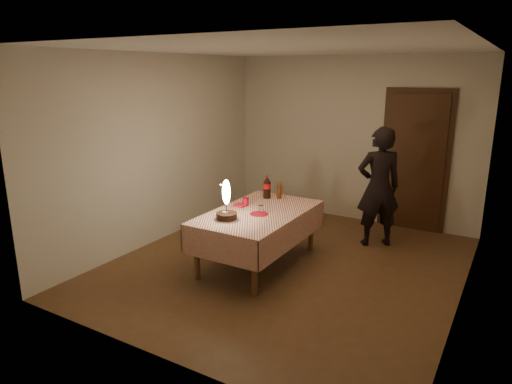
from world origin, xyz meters
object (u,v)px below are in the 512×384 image
at_px(dining_table, 258,219).
at_px(red_plate, 259,214).
at_px(birthday_cake, 227,208).
at_px(photographer, 379,187).
at_px(red_cup, 245,202).
at_px(cola_bottle, 267,187).
at_px(clear_cup, 261,209).
at_px(amber_bottle_left, 279,190).

relative_size(dining_table, red_plate, 7.82).
distance_m(birthday_cake, photographer, 2.24).
xyz_separation_m(red_cup, cola_bottle, (0.07, 0.44, 0.10)).
bearing_deg(dining_table, clear_cup, -18.73).
bearing_deg(cola_bottle, red_plate, -68.16).
height_order(birthday_cake, clear_cup, birthday_cake).
bearing_deg(birthday_cake, dining_table, 70.62).
distance_m(dining_table, clear_cup, 0.15).
bearing_deg(birthday_cake, cola_bottle, 92.45).
distance_m(red_cup, clear_cup, 0.36).
height_order(dining_table, amber_bottle_left, amber_bottle_left).
relative_size(red_plate, cola_bottle, 0.69).
relative_size(cola_bottle, amber_bottle_left, 1.25).
height_order(clear_cup, amber_bottle_left, amber_bottle_left).
relative_size(birthday_cake, amber_bottle_left, 1.86).
bearing_deg(red_cup, photographer, 43.59).
bearing_deg(dining_table, amber_bottle_left, 94.68).
relative_size(red_plate, clear_cup, 2.44).
distance_m(clear_cup, photographer, 1.77).
bearing_deg(red_plate, dining_table, 126.83).
height_order(red_plate, cola_bottle, cola_bottle).
bearing_deg(clear_cup, amber_bottle_left, 98.76).
bearing_deg(red_plate, birthday_cake, -122.18).
xyz_separation_m(clear_cup, photographer, (1.02, 1.44, 0.09)).
distance_m(birthday_cake, amber_bottle_left, 1.11).
height_order(red_cup, clear_cup, red_cup).
height_order(clear_cup, cola_bottle, cola_bottle).
relative_size(dining_table, cola_bottle, 5.42).
height_order(dining_table, cola_bottle, cola_bottle).
bearing_deg(amber_bottle_left, birthday_cake, -95.38).
relative_size(dining_table, photographer, 1.04).
height_order(red_plate, clear_cup, clear_cup).
bearing_deg(dining_table, birthday_cake, -109.38).
distance_m(clear_cup, cola_bottle, 0.66).
bearing_deg(red_cup, clear_cup, -26.33).
bearing_deg(amber_bottle_left, red_plate, -80.77).
xyz_separation_m(clear_cup, cola_bottle, (-0.25, 0.60, 0.11)).
relative_size(birthday_cake, red_cup, 4.73).
height_order(cola_bottle, photographer, photographer).
xyz_separation_m(birthday_cake, red_cup, (-0.11, 0.59, -0.08)).
relative_size(dining_table, clear_cup, 19.11).
height_order(amber_bottle_left, photographer, photographer).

